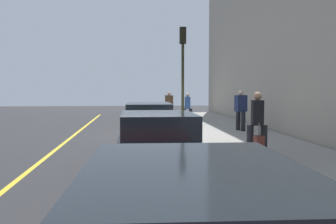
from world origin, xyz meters
name	(u,v)px	position (x,y,z in m)	size (l,w,h in m)	color
ground_plane	(148,139)	(0.00, 0.00, 0.00)	(56.00, 56.00, 0.00)	#28282B
sidewalk	(228,136)	(0.00, -3.30, 0.07)	(28.00, 4.60, 0.15)	gray
lane_stripe_centre	(69,139)	(0.00, 3.20, 0.00)	(28.00, 0.14, 0.01)	gold
snow_bank_curb	(182,162)	(-5.45, -0.70, 0.11)	(4.49, 0.56, 0.22)	white
parked_car_black	(158,146)	(-6.81, 0.04, 0.76)	(4.31, 1.90, 1.51)	black
parked_car_silver	(149,123)	(-1.33, 0.04, 0.76)	(4.72, 1.96, 1.51)	black
pedestrian_black_coat	(257,121)	(-4.65, -2.99, 1.11)	(0.53, 0.59, 1.80)	black
pedestrian_blue_coat	(187,107)	(5.48, -2.38, 1.02)	(0.45, 0.54, 1.63)	black
pedestrian_brown_coat	(169,104)	(8.68, -1.65, 1.03)	(0.52, 0.51, 1.66)	black
pedestrian_navy_coat	(241,109)	(1.25, -4.19, 1.12)	(0.58, 0.56, 1.83)	black
traffic_light_pole	(183,62)	(0.76, -1.50, 3.17)	(0.35, 0.26, 4.48)	#2D2D19
rolling_suitcase	(259,146)	(-5.16, -2.88, 0.45)	(0.34, 0.22, 0.95)	#471E19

